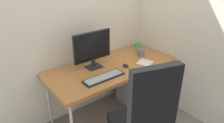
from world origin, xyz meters
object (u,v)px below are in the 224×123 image
(notebook, at_px, (145,63))
(pen_holder, at_px, (141,52))
(monitor, at_px, (93,48))
(coffee_mug, at_px, (137,46))
(office_chair, at_px, (143,121))
(keyboard, at_px, (104,77))
(filing_cabinet, at_px, (140,84))
(mouse, at_px, (126,65))

(notebook, bearing_deg, pen_holder, 36.43)
(monitor, distance_m, pen_holder, 0.72)
(monitor, bearing_deg, coffee_mug, 7.50)
(coffee_mug, bearing_deg, monitor, -172.50)
(pen_holder, bearing_deg, monitor, 171.13)
(coffee_mug, bearing_deg, notebook, -124.17)
(office_chair, xyz_separation_m, keyboard, (0.06, 0.64, 0.12))
(filing_cabinet, relative_size, keyboard, 1.22)
(filing_cabinet, xyz_separation_m, monitor, (-0.67, 0.15, 0.67))
(coffee_mug, bearing_deg, filing_cabinet, -122.28)
(monitor, distance_m, coffee_mug, 0.87)
(office_chair, distance_m, monitor, 1.01)
(filing_cabinet, xyz_separation_m, notebook, (-0.12, -0.16, 0.43))
(filing_cabinet, height_order, pen_holder, pen_holder)
(office_chair, height_order, pen_holder, office_chair)
(filing_cabinet, relative_size, mouse, 6.83)
(office_chair, height_order, coffee_mug, office_chair)
(coffee_mug, bearing_deg, pen_holder, -124.61)
(keyboard, xyz_separation_m, mouse, (0.36, 0.06, 0.01))
(coffee_mug, bearing_deg, mouse, -147.15)
(filing_cabinet, bearing_deg, pen_holder, 70.47)
(monitor, relative_size, mouse, 5.71)
(filing_cabinet, relative_size, notebook, 3.26)
(filing_cabinet, distance_m, pen_holder, 0.48)
(keyboard, height_order, coffee_mug, coffee_mug)
(office_chair, distance_m, filing_cabinet, 1.16)
(monitor, distance_m, keyboard, 0.38)
(office_chair, xyz_separation_m, pen_holder, (0.81, 0.83, 0.16))
(office_chair, height_order, notebook, office_chair)
(notebook, xyz_separation_m, coffee_mug, (0.29, 0.42, 0.03))
(coffee_mug, bearing_deg, office_chair, -132.40)
(filing_cabinet, bearing_deg, keyboard, -169.09)
(mouse, relative_size, coffee_mug, 0.76)
(office_chair, relative_size, keyboard, 2.49)
(monitor, relative_size, keyboard, 1.02)
(mouse, bearing_deg, filing_cabinet, 12.95)
(monitor, relative_size, coffee_mug, 4.34)
(keyboard, bearing_deg, mouse, 9.16)
(office_chair, bearing_deg, coffee_mug, 47.60)
(pen_holder, bearing_deg, coffee_mug, 55.39)
(pen_holder, bearing_deg, filing_cabinet, -109.53)
(office_chair, xyz_separation_m, filing_cabinet, (0.79, 0.79, -0.32))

